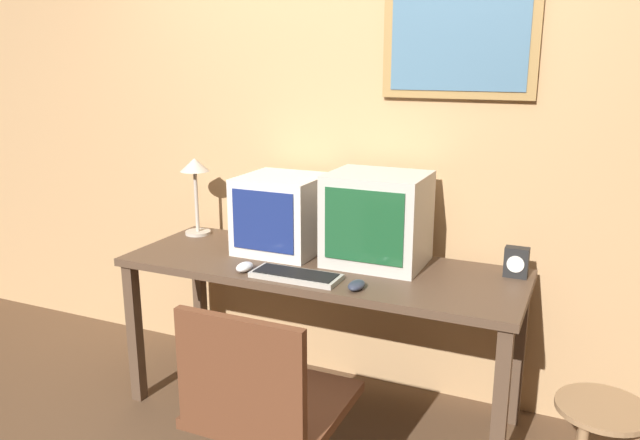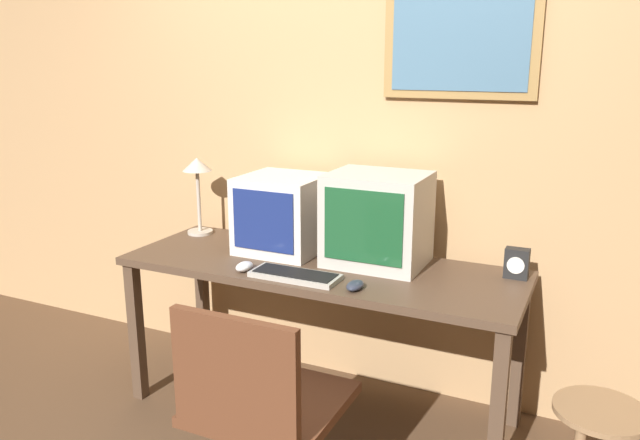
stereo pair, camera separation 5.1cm
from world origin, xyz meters
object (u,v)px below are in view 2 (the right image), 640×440
(mouse_far_corner, at_px, (244,266))
(office_chair, at_px, (264,431))
(monitor_left, at_px, (283,214))
(desk_clock, at_px, (517,263))
(mouse_near_keyboard, at_px, (355,285))
(monitor_right, at_px, (377,219))
(keyboard_main, at_px, (295,275))
(desk_lamp, at_px, (197,177))

(mouse_far_corner, xyz_separation_m, office_chair, (0.41, -0.55, -0.39))
(monitor_left, distance_m, mouse_far_corner, 0.38)
(desk_clock, xyz_separation_m, office_chair, (-0.70, -0.96, -0.43))
(mouse_near_keyboard, height_order, desk_clock, desk_clock)
(monitor_right, height_order, keyboard_main, monitor_right)
(mouse_far_corner, distance_m, desk_clock, 1.18)
(desk_lamp, bearing_deg, mouse_far_corner, -37.89)
(keyboard_main, relative_size, office_chair, 0.44)
(monitor_right, height_order, mouse_near_keyboard, monitor_right)
(mouse_far_corner, distance_m, desk_lamp, 0.74)
(keyboard_main, height_order, desk_lamp, desk_lamp)
(monitor_left, relative_size, desk_clock, 2.92)
(desk_clock, relative_size, office_chair, 0.15)
(desk_lamp, bearing_deg, monitor_left, -7.67)
(monitor_left, distance_m, monitor_right, 0.48)
(keyboard_main, bearing_deg, monitor_right, 53.92)
(monitor_right, xyz_separation_m, desk_lamp, (-1.03, 0.07, 0.10))
(monitor_right, distance_m, office_chair, 1.07)
(monitor_right, xyz_separation_m, office_chair, (-0.09, -0.89, -0.58))
(mouse_far_corner, bearing_deg, mouse_near_keyboard, -0.64)
(monitor_right, xyz_separation_m, desk_clock, (0.61, 0.07, -0.14))
(monitor_left, relative_size, mouse_far_corner, 3.80)
(monitor_left, height_order, desk_lamp, desk_lamp)
(mouse_far_corner, relative_size, office_chair, 0.12)
(monitor_right, distance_m, mouse_far_corner, 0.63)
(monitor_left, height_order, mouse_far_corner, monitor_left)
(monitor_left, xyz_separation_m, mouse_near_keyboard, (0.52, -0.35, -0.17))
(monitor_right, relative_size, office_chair, 0.49)
(monitor_right, relative_size, keyboard_main, 1.12)
(monitor_left, xyz_separation_m, desk_clock, (1.09, 0.07, -0.12))
(mouse_far_corner, relative_size, desk_clock, 0.77)
(keyboard_main, height_order, mouse_near_keyboard, mouse_near_keyboard)
(desk_lamp, bearing_deg, desk_clock, -0.17)
(mouse_far_corner, xyz_separation_m, desk_lamp, (-0.54, 0.42, 0.29))
(monitor_right, height_order, desk_lamp, monitor_right)
(monitor_left, bearing_deg, office_chair, -66.02)
(desk_clock, bearing_deg, mouse_near_keyboard, -143.70)
(mouse_far_corner, relative_size, desk_lamp, 0.25)
(monitor_right, height_order, desk_clock, monitor_right)
(monitor_right, distance_m, desk_clock, 0.63)
(desk_clock, bearing_deg, mouse_far_corner, -159.42)
(desk_clock, bearing_deg, monitor_left, -176.38)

